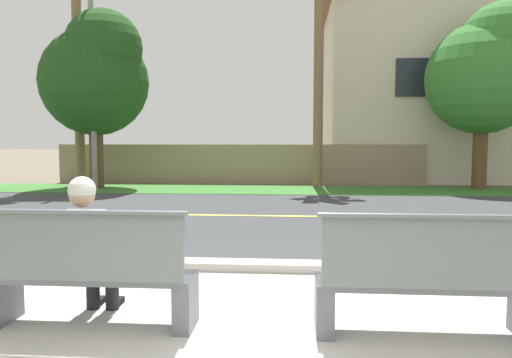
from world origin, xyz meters
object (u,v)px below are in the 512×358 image
Objects in this scene: seated_person_grey at (88,243)px; shade_tree_left at (487,70)px; bench_right at (427,283)px; streetlamp at (94,52)px; bench_left at (89,275)px; shade_tree_far_left at (97,74)px.

shade_tree_left reaches higher than seated_person_grey.
seated_person_grey is at bearing 176.50° from bench_right.
streetlamp is 1.30× the size of shade_tree_left.
bench_left is 0.23× the size of streetlamp.
bench_right is (2.69, 0.00, 0.00)m from bench_left.
bench_right is 1.36× the size of seated_person_grey.
bench_left is at bearing -68.11° from shade_tree_far_left.
seated_person_grey reaches higher than bench_right.
seated_person_grey is at bearing -122.92° from shade_tree_left.
streetlamp is at bearing 112.16° from seated_person_grey.
shade_tree_left reaches higher than bench_left.
seated_person_grey is (-2.76, 0.17, 0.23)m from bench_right.
shade_tree_far_left is at bearing -176.62° from shade_tree_left.
shade_tree_left is (12.19, 0.99, -0.53)m from streetlamp.
streetlamp is 12.24m from shade_tree_left.
streetlamp is at bearing -175.37° from shade_tree_left.
bench_right is 2.78m from seated_person_grey.
streetlamp reaches higher than seated_person_grey.
bench_left is 1.36× the size of seated_person_grey.
shade_tree_left is (12.23, 0.72, 0.10)m from shade_tree_far_left.
bench_right is at bearing 0.00° from bench_left.
shade_tree_left reaches higher than shade_tree_far_left.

